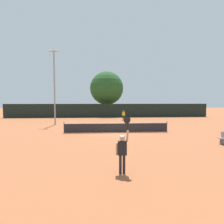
% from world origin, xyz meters
% --- Properties ---
extents(ground_plane, '(120.00, 120.00, 0.00)m').
position_xyz_m(ground_plane, '(0.00, 0.00, 0.00)').
color(ground_plane, '#9E5633').
extents(tennis_net, '(10.38, 0.08, 1.07)m').
position_xyz_m(tennis_net, '(0.00, 0.00, 0.51)').
color(tennis_net, '#232328').
rests_on(tennis_net, ground).
extents(perimeter_fence, '(38.42, 0.12, 2.56)m').
position_xyz_m(perimeter_fence, '(0.00, 16.56, 1.28)').
color(perimeter_fence, black).
rests_on(perimeter_fence, ground).
extents(player_serving, '(0.68, 0.39, 2.51)m').
position_xyz_m(player_serving, '(-0.69, -10.31, 1.10)').
color(player_serving, black).
rests_on(player_serving, ground).
extents(player_receiving, '(0.57, 0.23, 1.56)m').
position_xyz_m(player_receiving, '(2.17, 11.08, 0.94)').
color(player_receiving, yellow).
rests_on(player_receiving, ground).
extents(tennis_ball, '(0.07, 0.07, 0.07)m').
position_xyz_m(tennis_ball, '(0.31, 0.84, 0.03)').
color(tennis_ball, '#CCE033').
rests_on(tennis_ball, ground).
extents(light_pole, '(1.18, 0.28, 9.79)m').
position_xyz_m(light_pole, '(-7.52, 6.40, 5.48)').
color(light_pole, gray).
rests_on(light_pole, ground).
extents(large_tree, '(6.97, 6.97, 9.25)m').
position_xyz_m(large_tree, '(-0.14, 20.74, 5.75)').
color(large_tree, brown).
rests_on(large_tree, ground).
extents(parked_car_near, '(2.14, 4.30, 1.69)m').
position_xyz_m(parked_car_near, '(6.16, 24.77, 0.78)').
color(parked_car_near, red).
rests_on(parked_car_near, ground).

